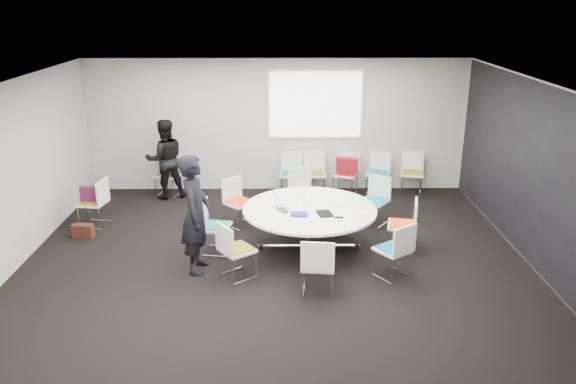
{
  "coord_description": "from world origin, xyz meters",
  "views": [
    {
      "loc": [
        0.11,
        -8.14,
        3.99
      ],
      "look_at": [
        0.2,
        0.4,
        1.0
      ],
      "focal_mm": 35.0,
      "sensor_mm": 36.0,
      "label": 1
    }
  ],
  "objects_px": {
    "chair_ring_a": "(402,235)",
    "cup": "(303,199)",
    "brown_bag": "(83,231)",
    "conference_table": "(309,219)",
    "chair_back_b": "(314,181)",
    "chair_back_c": "(345,182)",
    "chair_back_a": "(291,182)",
    "chair_ring_g": "(318,276)",
    "person_main": "(195,214)",
    "laptop": "(284,209)",
    "chair_back_d": "(378,181)",
    "chair_ring_f": "(237,260)",
    "chair_ring_h": "(393,260)",
    "chair_ring_e": "(216,236)",
    "chair_person_back": "(169,182)",
    "chair_ring_c": "(302,200)",
    "chair_ring_b": "(374,209)",
    "chair_spare_left": "(95,211)",
    "person_back": "(165,159)",
    "chair_ring_d": "(240,211)",
    "maroon_bag": "(92,193)",
    "chair_back_e": "(411,181)"
  },
  "relations": [
    {
      "from": "chair_back_a",
      "to": "maroon_bag",
      "type": "distance_m",
      "value": 4.02
    },
    {
      "from": "chair_back_d",
      "to": "chair_back_e",
      "type": "distance_m",
      "value": 0.72
    },
    {
      "from": "conference_table",
      "to": "cup",
      "type": "height_order",
      "value": "cup"
    },
    {
      "from": "chair_ring_g",
      "to": "maroon_bag",
      "type": "distance_m",
      "value": 4.71
    },
    {
      "from": "person_back",
      "to": "chair_spare_left",
      "type": "bearing_deg",
      "value": 36.42
    },
    {
      "from": "chair_ring_c",
      "to": "person_main",
      "type": "xyz_separation_m",
      "value": [
        -1.67,
        -2.33,
        0.64
      ]
    },
    {
      "from": "chair_ring_f",
      "to": "cup",
      "type": "height_order",
      "value": "chair_ring_f"
    },
    {
      "from": "chair_ring_g",
      "to": "brown_bag",
      "type": "xyz_separation_m",
      "value": [
        -3.97,
        2.0,
        -0.16
      ]
    },
    {
      "from": "conference_table",
      "to": "chair_person_back",
      "type": "bearing_deg",
      "value": 135.94
    },
    {
      "from": "chair_ring_e",
      "to": "chair_ring_f",
      "type": "distance_m",
      "value": 0.97
    },
    {
      "from": "chair_back_a",
      "to": "maroon_bag",
      "type": "bearing_deg",
      "value": 28.81
    },
    {
      "from": "chair_back_d",
      "to": "conference_table",
      "type": "bearing_deg",
      "value": 78.36
    },
    {
      "from": "laptop",
      "to": "maroon_bag",
      "type": "xyz_separation_m",
      "value": [
        -3.47,
        1.14,
        -0.12
      ]
    },
    {
      "from": "chair_ring_b",
      "to": "brown_bag",
      "type": "height_order",
      "value": "chair_ring_b"
    },
    {
      "from": "chair_back_a",
      "to": "chair_person_back",
      "type": "height_order",
      "value": "same"
    },
    {
      "from": "laptop",
      "to": "cup",
      "type": "bearing_deg",
      "value": -71.4
    },
    {
      "from": "person_main",
      "to": "laptop",
      "type": "distance_m",
      "value": 1.49
    },
    {
      "from": "chair_ring_e",
      "to": "chair_ring_h",
      "type": "height_order",
      "value": "same"
    },
    {
      "from": "chair_ring_g",
      "to": "laptop",
      "type": "distance_m",
      "value": 1.56
    },
    {
      "from": "chair_ring_a",
      "to": "cup",
      "type": "relative_size",
      "value": 9.78
    },
    {
      "from": "chair_ring_b",
      "to": "chair_spare_left",
      "type": "relative_size",
      "value": 1.0
    },
    {
      "from": "chair_ring_b",
      "to": "chair_person_back",
      "type": "xyz_separation_m",
      "value": [
        -4.09,
        1.64,
        0.0
      ]
    },
    {
      "from": "conference_table",
      "to": "chair_back_b",
      "type": "bearing_deg",
      "value": 85.08
    },
    {
      "from": "chair_back_a",
      "to": "chair_back_c",
      "type": "distance_m",
      "value": 1.15
    },
    {
      "from": "chair_person_back",
      "to": "chair_ring_f",
      "type": "bearing_deg",
      "value": 130.06
    },
    {
      "from": "chair_ring_b",
      "to": "chair_back_b",
      "type": "bearing_deg",
      "value": -22.18
    },
    {
      "from": "chair_ring_d",
      "to": "chair_ring_f",
      "type": "distance_m",
      "value": 2.02
    },
    {
      "from": "brown_bag",
      "to": "chair_ring_a",
      "type": "bearing_deg",
      "value": -5.98
    },
    {
      "from": "chair_ring_e",
      "to": "chair_back_a",
      "type": "height_order",
      "value": "same"
    },
    {
      "from": "chair_ring_b",
      "to": "chair_ring_e",
      "type": "bearing_deg",
      "value": 60.15
    },
    {
      "from": "person_main",
      "to": "chair_back_a",
      "type": "bearing_deg",
      "value": -21.17
    },
    {
      "from": "laptop",
      "to": "brown_bag",
      "type": "xyz_separation_m",
      "value": [
        -3.51,
        0.59,
        -0.62
      ]
    },
    {
      "from": "laptop",
      "to": "cup",
      "type": "distance_m",
      "value": 0.5
    },
    {
      "from": "chair_back_a",
      "to": "person_back",
      "type": "relative_size",
      "value": 0.53
    },
    {
      "from": "chair_ring_c",
      "to": "chair_spare_left",
      "type": "distance_m",
      "value": 3.84
    },
    {
      "from": "chair_ring_f",
      "to": "chair_spare_left",
      "type": "distance_m",
      "value": 3.42
    },
    {
      "from": "chair_back_d",
      "to": "laptop",
      "type": "xyz_separation_m",
      "value": [
        -2.0,
        -2.85,
        0.47
      ]
    },
    {
      "from": "chair_back_d",
      "to": "maroon_bag",
      "type": "relative_size",
      "value": 2.2
    },
    {
      "from": "chair_ring_a",
      "to": "chair_back_c",
      "type": "relative_size",
      "value": 1.0
    },
    {
      "from": "conference_table",
      "to": "chair_ring_a",
      "type": "relative_size",
      "value": 2.48
    },
    {
      "from": "chair_ring_b",
      "to": "chair_ring_d",
      "type": "relative_size",
      "value": 1.0
    },
    {
      "from": "chair_back_b",
      "to": "laptop",
      "type": "bearing_deg",
      "value": 77.52
    },
    {
      "from": "chair_ring_h",
      "to": "cup",
      "type": "height_order",
      "value": "chair_ring_h"
    },
    {
      "from": "person_back",
      "to": "laptop",
      "type": "relative_size",
      "value": 5.69
    },
    {
      "from": "conference_table",
      "to": "chair_ring_b",
      "type": "relative_size",
      "value": 2.48
    },
    {
      "from": "chair_back_b",
      "to": "chair_person_back",
      "type": "xyz_separation_m",
      "value": [
        -3.08,
        -0.02,
        0.0
      ]
    },
    {
      "from": "person_back",
      "to": "cup",
      "type": "xyz_separation_m",
      "value": [
        2.76,
        -2.28,
        -0.05
      ]
    },
    {
      "from": "chair_back_d",
      "to": "person_main",
      "type": "relative_size",
      "value": 0.48
    },
    {
      "from": "chair_ring_a",
      "to": "chair_ring_g",
      "type": "bearing_deg",
      "value": 146.63
    },
    {
      "from": "chair_ring_c",
      "to": "chair_ring_g",
      "type": "xyz_separation_m",
      "value": [
        0.12,
        -3.1,
        0.0
      ]
    }
  ]
}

